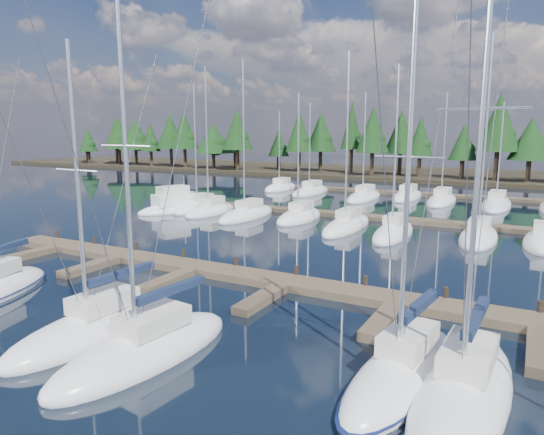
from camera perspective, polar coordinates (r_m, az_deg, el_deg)
The scene contains 11 objects.
ground at distance 37.38m, azimuth 10.19°, elevation -2.89°, with size 260.00×260.00×0.00m, color black.
far_shore at distance 95.66m, azimuth 21.66°, elevation 4.60°, with size 220.00×30.00×0.60m, color black.
main_dock at distance 26.02m, azimuth 1.29°, elevation -8.04°, with size 44.00×6.13×0.90m.
back_docks at distance 55.99m, azimuth 16.55°, elevation 1.37°, with size 50.00×21.80×0.40m.
front_sailboat_2 at distance 21.81m, azimuth -19.86°, elevation -12.12°, with size 3.23×8.59×12.43m.
front_sailboat_3 at distance 19.25m, azimuth -14.63°, elevation -14.84°, with size 3.68×8.49×14.23m.
front_sailboat_4 at distance 17.73m, azimuth 15.15°, elevation -17.14°, with size 3.57×8.65×13.69m.
front_sailboat_5 at distance 17.16m, azimuth 21.65°, elevation -18.44°, with size 3.12×9.00×16.21m.
back_sailboat_rows at distance 51.80m, azimuth 15.13°, elevation 0.83°, with size 44.68×32.46×16.05m.
motor_yacht_left at distance 51.97m, azimuth -11.13°, elevation 1.27°, with size 6.08×9.32×4.43m.
tree_line at distance 85.27m, azimuth 22.04°, elevation 8.84°, with size 184.94×11.65×13.69m.
Camera 1 is at (11.27, -4.66, 8.31)m, focal length 32.00 mm.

